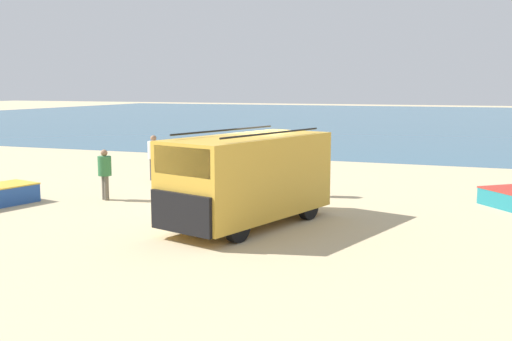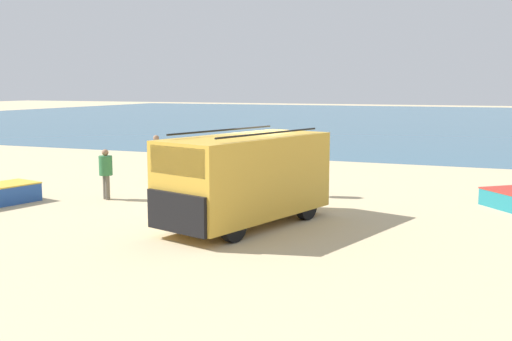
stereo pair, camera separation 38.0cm
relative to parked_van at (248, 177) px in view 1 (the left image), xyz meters
The scene contains 8 objects.
ground_plane 2.47m from the parked_van, 111.44° to the left, with size 200.00×200.00×0.00m, color tan.
sea_water 53.99m from the parked_van, 90.82° to the left, with size 120.00×80.00×0.01m, color #33607A.
parked_van is the anchor object (origin of this frame).
fishing_rowboat_1 9.20m from the parked_van, 107.08° to the left, with size 1.66×5.64×0.62m.
fisherman_0 5.78m from the parked_van, 163.32° to the left, with size 0.43×0.43×1.62m.
fisherman_1 4.58m from the parked_van, 85.32° to the left, with size 0.44×0.44×1.66m.
fisherman_2 8.35m from the parked_van, 136.94° to the left, with size 0.46×0.46×1.74m.
fisherman_3 7.02m from the parked_van, 126.39° to the left, with size 0.46×0.46×1.75m.
Camera 1 is at (6.34, -16.21, 3.62)m, focal length 42.00 mm.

